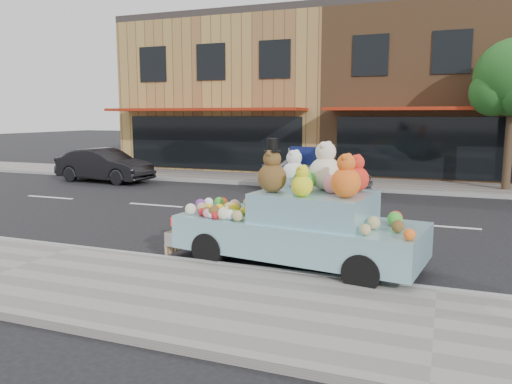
% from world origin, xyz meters
% --- Properties ---
extents(ground, '(120.00, 120.00, 0.00)m').
position_xyz_m(ground, '(0.00, 0.00, 0.00)').
color(ground, black).
rests_on(ground, ground).
extents(near_sidewalk, '(60.00, 3.00, 0.12)m').
position_xyz_m(near_sidewalk, '(0.00, -6.50, 0.06)').
color(near_sidewalk, gray).
rests_on(near_sidewalk, ground).
extents(far_sidewalk, '(60.00, 3.00, 0.12)m').
position_xyz_m(far_sidewalk, '(0.00, 6.50, 0.06)').
color(far_sidewalk, gray).
rests_on(far_sidewalk, ground).
extents(near_kerb, '(60.00, 0.12, 0.13)m').
position_xyz_m(near_kerb, '(0.00, -5.00, 0.07)').
color(near_kerb, gray).
rests_on(near_kerb, ground).
extents(far_kerb, '(60.00, 0.12, 0.13)m').
position_xyz_m(far_kerb, '(0.00, 5.00, 0.07)').
color(far_kerb, gray).
rests_on(far_kerb, ground).
extents(storefront_left, '(10.00, 9.80, 7.30)m').
position_xyz_m(storefront_left, '(-10.00, 11.97, 3.64)').
color(storefront_left, '#AA8747').
rests_on(storefront_left, ground).
extents(storefront_mid, '(10.00, 9.80, 7.30)m').
position_xyz_m(storefront_mid, '(0.00, 11.97, 3.64)').
color(storefront_mid, brown).
rests_on(storefront_mid, ground).
extents(car_silver, '(3.99, 1.99, 1.31)m').
position_xyz_m(car_silver, '(-4.15, 4.16, 0.65)').
color(car_silver, '#9FA0A4').
rests_on(car_silver, ground).
extents(car_dark, '(4.15, 1.70, 1.34)m').
position_xyz_m(car_dark, '(-12.80, 3.85, 0.67)').
color(car_dark, black).
rests_on(car_dark, ground).
extents(art_car, '(4.68, 2.33, 2.27)m').
position_xyz_m(art_car, '(-2.32, -4.27, 0.80)').
color(art_car, black).
rests_on(art_car, ground).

